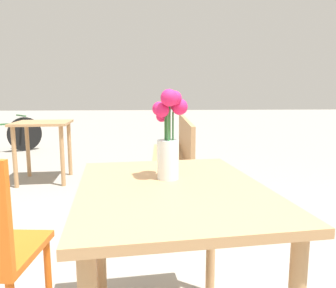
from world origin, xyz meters
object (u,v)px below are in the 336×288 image
(bench_near, at_px, (177,155))
(table_front, at_px, (172,214))
(table_back, at_px, (43,134))
(flower_vase, at_px, (169,136))

(bench_near, bearing_deg, table_front, -96.08)
(bench_near, relative_size, table_back, 2.22)
(table_back, bearing_deg, flower_vase, -64.16)
(table_front, distance_m, table_back, 3.24)
(table_front, relative_size, flower_vase, 2.73)
(bench_near, xyz_separation_m, table_back, (-1.60, 0.80, 0.14))
(table_front, xyz_separation_m, table_back, (-1.38, 2.93, -0.04))
(flower_vase, height_order, bench_near, flower_vase)
(table_front, bearing_deg, flower_vase, 92.14)
(table_back, bearing_deg, bench_near, -26.63)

